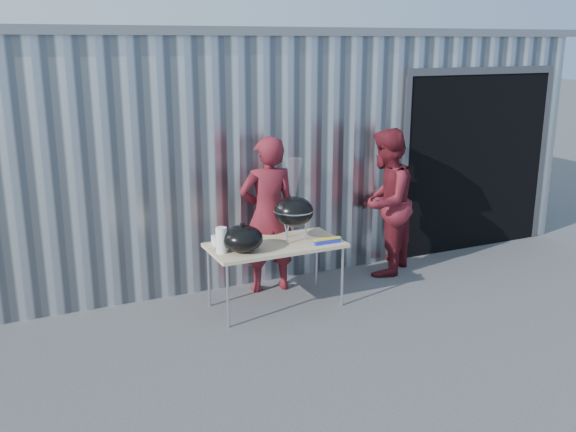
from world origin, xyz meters
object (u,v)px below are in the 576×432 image
person_cook (268,215)px  kettle_grill (294,205)px  folding_table (275,247)px  person_bystander (385,202)px

person_cook → kettle_grill: bearing=108.7°
folding_table → person_bystander: 1.80m
kettle_grill → person_cook: person_cook is taller
kettle_grill → person_cook: 0.54m
person_cook → person_bystander: (1.60, -0.08, 0.00)m
kettle_grill → person_bystander: (1.50, 0.40, -0.22)m
kettle_grill → person_cook: size_ratio=0.50×
folding_table → person_cook: size_ratio=0.80×
folding_table → kettle_grill: (0.24, 0.03, 0.46)m
folding_table → person_bystander: bearing=13.9°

